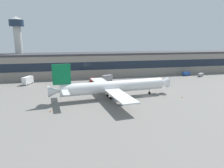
{
  "coord_description": "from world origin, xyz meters",
  "views": [
    {
      "loc": [
        -33.45,
        -80.74,
        24.56
      ],
      "look_at": [
        -14.35,
        4.84,
        5.0
      ],
      "focal_mm": 33.11,
      "sensor_mm": 36.0,
      "label": 1
    }
  ],
  "objects": [
    {
      "name": "terminal_building",
      "position": [
        0.0,
        56.38,
        7.55
      ],
      "size": [
        190.76,
        20.36,
        15.05
      ],
      "color": "gray",
      "rests_on": "ground_plane"
    },
    {
      "name": "crew_van",
      "position": [
        44.47,
        41.18,
        1.46
      ],
      "size": [
        5.51,
        3.11,
        2.55
      ],
      "color": "#2651A5",
      "rests_on": "ground_plane"
    },
    {
      "name": "control_tower",
      "position": [
        -62.08,
        60.39,
        23.05
      ],
      "size": [
        8.61,
        8.61,
        37.52
      ],
      "color": "#B7B7B2",
      "rests_on": "ground_plane"
    },
    {
      "name": "traffic_cone_1",
      "position": [
        13.31,
        -5.99,
        0.28
      ],
      "size": [
        0.44,
        0.44,
        0.55
      ],
      "primitive_type": "cone",
      "color": "#F2590C",
      "rests_on": "ground_plane"
    },
    {
      "name": "catering_truck",
      "position": [
        -54.17,
        36.31,
        2.29
      ],
      "size": [
        5.23,
        7.64,
        4.15
      ],
      "color": "white",
      "rests_on": "ground_plane"
    },
    {
      "name": "traffic_cone_0",
      "position": [
        -39.48,
        -11.39,
        0.32
      ],
      "size": [
        0.51,
        0.51,
        0.64
      ],
      "primitive_type": "cone",
      "color": "#F2590C",
      "rests_on": "ground_plane"
    },
    {
      "name": "belt_loader",
      "position": [
        52.57,
        36.83,
        1.15
      ],
      "size": [
        6.26,
        5.53,
        1.95
      ],
      "color": "gray",
      "rests_on": "ground_plane"
    },
    {
      "name": "airliner",
      "position": [
        -15.26,
        0.74,
        4.75
      ],
      "size": [
        52.52,
        45.11,
        15.06
      ],
      "color": "white",
      "rests_on": "ground_plane"
    },
    {
      "name": "stair_truck",
      "position": [
        -10.33,
        34.99,
        1.98
      ],
      "size": [
        6.46,
        4.55,
        3.55
      ],
      "color": "gray",
      "rests_on": "ground_plane"
    },
    {
      "name": "pushback_tractor",
      "position": [
        -18.99,
        35.86,
        1.05
      ],
      "size": [
        3.49,
        5.22,
        1.75
      ],
      "color": "red",
      "rests_on": "ground_plane"
    },
    {
      "name": "ground_plane",
      "position": [
        0.0,
        0.0,
        0.0
      ],
      "size": [
        600.0,
        600.0,
        0.0
      ],
      "primitive_type": "plane",
      "color": "slate"
    }
  ]
}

